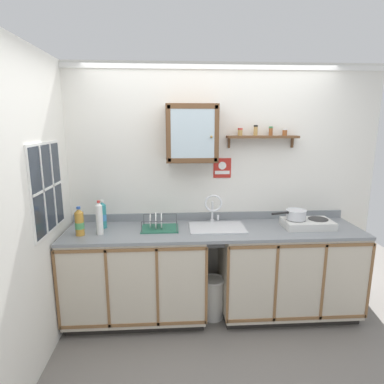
{
  "coord_description": "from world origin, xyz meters",
  "views": [
    {
      "loc": [
        -0.4,
        -2.62,
        1.94
      ],
      "look_at": [
        -0.21,
        0.49,
        1.27
      ],
      "focal_mm": 30.12,
      "sensor_mm": 36.0,
      "label": 1
    }
  ],
  "objects": [
    {
      "name": "trash_bin",
      "position": [
        -0.01,
        0.32,
        0.22
      ],
      "size": [
        0.25,
        0.25,
        0.42
      ],
      "color": "silver",
      "rests_on": "ground"
    },
    {
      "name": "bottle_detergent_teal_1",
      "position": [
        -1.09,
        0.46,
        1.06
      ],
      "size": [
        0.07,
        0.07,
        0.28
      ],
      "color": "teal",
      "rests_on": "countertop"
    },
    {
      "name": "wall_cabinet",
      "position": [
        -0.21,
        0.55,
        1.84
      ],
      "size": [
        0.5,
        0.28,
        0.55
      ],
      "color": "brown"
    },
    {
      "name": "bottle_juice_amber_0",
      "position": [
        -1.25,
        0.26,
        1.05
      ],
      "size": [
        0.08,
        0.08,
        0.27
      ],
      "color": "gold",
      "rests_on": "countertop"
    },
    {
      "name": "hot_plate_stove",
      "position": [
        0.93,
        0.35,
        0.97
      ],
      "size": [
        0.47,
        0.29,
        0.08
      ],
      "color": "silver",
      "rests_on": "countertop"
    },
    {
      "name": "lower_cabinet_run_right",
      "position": [
        0.76,
        0.36,
        0.45
      ],
      "size": [
        1.37,
        0.65,
        0.9
      ],
      "color": "black",
      "rests_on": "ground"
    },
    {
      "name": "back_wall",
      "position": [
        0.0,
        0.71,
        1.27
      ],
      "size": [
        3.51,
        0.07,
        2.53
      ],
      "color": "silver",
      "rests_on": "ground"
    },
    {
      "name": "window",
      "position": [
        -1.45,
        0.09,
        1.41
      ],
      "size": [
        0.03,
        0.66,
        0.76
      ],
      "color": "#262D38"
    },
    {
      "name": "warning_sign",
      "position": [
        0.12,
        0.68,
        1.48
      ],
      "size": [
        0.18,
        0.01,
        0.2
      ],
      "color": "#B2261E"
    },
    {
      "name": "dish_rack",
      "position": [
        -0.54,
        0.39,
        0.97
      ],
      "size": [
        0.36,
        0.27,
        0.17
      ],
      "color": "#26664C",
      "rests_on": "countertop"
    },
    {
      "name": "floor",
      "position": [
        0.0,
        0.0,
        0.0
      ],
      "size": [
        5.91,
        5.91,
        0.0
      ],
      "primitive_type": "plane",
      "color": "slate",
      "rests_on": "ground"
    },
    {
      "name": "countertop",
      "position": [
        0.0,
        0.36,
        0.92
      ],
      "size": [
        2.87,
        0.67,
        0.03
      ],
      "primitive_type": "cube",
      "color": "gray",
      "rests_on": "lower_cabinet_run"
    },
    {
      "name": "sink",
      "position": [
        0.03,
        0.4,
        0.9
      ],
      "size": [
        0.54,
        0.41,
        0.46
      ],
      "color": "silver",
      "rests_on": "countertop"
    },
    {
      "name": "backsplash",
      "position": [
        0.0,
        0.67,
        0.97
      ],
      "size": [
        2.87,
        0.02,
        0.08
      ],
      "primitive_type": "cube",
      "color": "gray",
      "rests_on": "countertop"
    },
    {
      "name": "saucepan",
      "position": [
        0.81,
        0.37,
        1.06
      ],
      "size": [
        0.37,
        0.2,
        0.1
      ],
      "color": "silver",
      "rests_on": "hot_plate_stove"
    },
    {
      "name": "spice_shelf",
      "position": [
        0.51,
        0.61,
        1.81
      ],
      "size": [
        0.72,
        0.14,
        0.23
      ],
      "color": "brown"
    },
    {
      "name": "lower_cabinet_run",
      "position": [
        -0.77,
        0.36,
        0.45
      ],
      "size": [
        1.35,
        0.65,
        0.9
      ],
      "color": "black",
      "rests_on": "ground"
    },
    {
      "name": "bottle_opaque_white_2",
      "position": [
        -1.08,
        0.27,
        1.08
      ],
      "size": [
        0.06,
        0.06,
        0.32
      ],
      "color": "white",
      "rests_on": "countertop"
    },
    {
      "name": "side_wall_left",
      "position": [
        -1.48,
        -0.26,
        1.26
      ],
      "size": [
        0.05,
        3.48,
        2.53
      ],
      "primitive_type": "cube",
      "color": "silver",
      "rests_on": "ground"
    }
  ]
}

